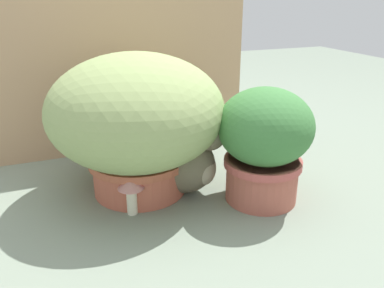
{
  "coord_description": "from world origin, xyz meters",
  "views": [
    {
      "loc": [
        -0.33,
        -1.07,
        0.65
      ],
      "look_at": [
        0.11,
        0.04,
        0.18
      ],
      "focal_mm": 36.69,
      "sensor_mm": 36.0,
      "label": 1
    }
  ],
  "objects_px": {
    "leafy_planter": "(264,142)",
    "cat": "(183,159)",
    "grass_planter": "(137,118)",
    "mushroom_ornament_red": "(168,172)",
    "mushroom_ornament_pink": "(131,188)"
  },
  "relations": [
    {
      "from": "leafy_planter",
      "to": "cat",
      "type": "distance_m",
      "value": 0.28
    },
    {
      "from": "leafy_planter",
      "to": "cat",
      "type": "bearing_deg",
      "value": 147.98
    },
    {
      "from": "grass_planter",
      "to": "cat",
      "type": "bearing_deg",
      "value": -26.55
    },
    {
      "from": "cat",
      "to": "mushroom_ornament_red",
      "type": "height_order",
      "value": "cat"
    },
    {
      "from": "leafy_planter",
      "to": "mushroom_ornament_red",
      "type": "bearing_deg",
      "value": 156.41
    },
    {
      "from": "grass_planter",
      "to": "cat",
      "type": "distance_m",
      "value": 0.21
    },
    {
      "from": "grass_planter",
      "to": "leafy_planter",
      "type": "bearing_deg",
      "value": -30.05
    },
    {
      "from": "leafy_planter",
      "to": "mushroom_ornament_pink",
      "type": "xyz_separation_m",
      "value": [
        -0.42,
        0.06,
        -0.11
      ]
    },
    {
      "from": "grass_planter",
      "to": "mushroom_ornament_pink",
      "type": "height_order",
      "value": "grass_planter"
    },
    {
      "from": "mushroom_ornament_pink",
      "to": "leafy_planter",
      "type": "bearing_deg",
      "value": -8.52
    },
    {
      "from": "cat",
      "to": "grass_planter",
      "type": "bearing_deg",
      "value": 153.45
    },
    {
      "from": "mushroom_ornament_red",
      "to": "mushroom_ornament_pink",
      "type": "relative_size",
      "value": 1.04
    },
    {
      "from": "cat",
      "to": "mushroom_ornament_pink",
      "type": "relative_size",
      "value": 2.72
    },
    {
      "from": "mushroom_ornament_pink",
      "to": "grass_planter",
      "type": "bearing_deg",
      "value": 66.73
    },
    {
      "from": "leafy_planter",
      "to": "mushroom_ornament_red",
      "type": "relative_size",
      "value": 2.94
    }
  ]
}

